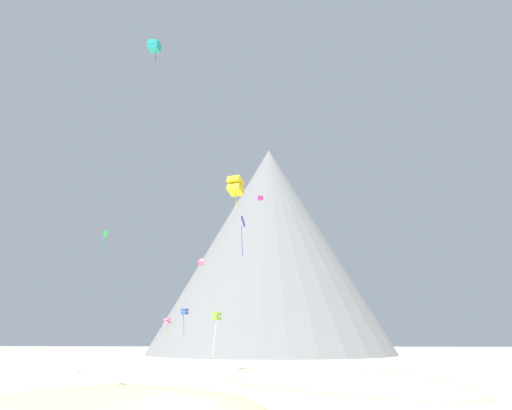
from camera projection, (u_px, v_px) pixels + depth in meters
The scene contains 15 objects.
dune_foreground_right at pixel (334, 387), 39.88m from camera, with size 26.45×10.82×3.50m, color #CCBA8E.
bush_scatter_east at pixel (164, 392), 34.84m from camera, with size 1.70×1.70×0.42m, color #386633.
bush_near_left at pixel (121, 386), 38.12m from camera, with size 2.68×2.68×0.58m, color #668C4C.
bush_far_left at pixel (290, 381), 43.07m from camera, with size 1.02×1.02×0.49m, color #568442.
bush_near_right at pixel (181, 395), 30.53m from camera, with size 1.55×1.55×0.96m, color #386633.
rock_massif at pixel (264, 255), 123.75m from camera, with size 71.48×71.48×56.87m.
kite_blue_low at pixel (185, 312), 80.74m from camera, with size 1.24×1.25×4.72m.
kite_yellow_mid at pixel (235, 186), 47.35m from camera, with size 1.82×1.89×3.36m.
kite_pink_low at pixel (167, 321), 81.64m from camera, with size 1.31×1.27×2.88m.
kite_rainbow_mid at pixel (201, 262), 76.44m from camera, with size 1.28×0.75×1.24m.
kite_lime_low at pixel (217, 317), 53.33m from camera, with size 1.13×1.12×5.13m.
kite_magenta_high at pixel (261, 198), 75.94m from camera, with size 0.86×0.91×0.91m.
kite_green_mid at pixel (105, 236), 77.67m from camera, with size 0.64×0.44×3.73m.
kite_teal_high at pixel (154, 46), 55.81m from camera, with size 1.46×1.42×3.36m.
kite_indigo_mid at pixel (243, 227), 59.84m from camera, with size 0.71×0.96×5.41m.
Camera 1 is at (5.23, -24.73, 4.18)m, focal length 32.18 mm.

